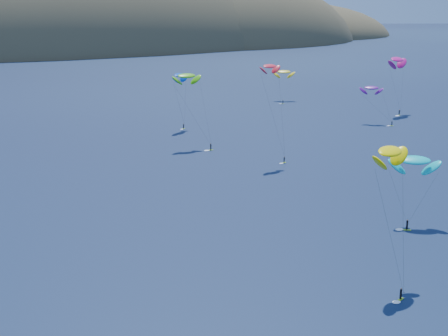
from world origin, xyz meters
TOP-DOWN VIEW (x-y plane):
  - island at (39.40, 562.36)m, footprint 730.00×300.00m
  - kitesurfer_2 at (-0.32, 39.44)m, footprint 9.50×12.67m
  - kitesurfer_3 at (4.25, 138.94)m, footprint 8.72×12.31m
  - kitesurfer_4 at (11.11, 163.33)m, footprint 8.83×8.17m
  - kitesurfer_5 at (21.01, 57.36)m, footprint 10.52×9.32m
  - kitesurfer_6 at (76.88, 144.04)m, footprint 8.50×13.55m
  - kitesurfer_8 at (97.37, 155.72)m, footprint 13.06×11.37m
  - kitesurfer_9 at (17.89, 112.21)m, footprint 7.31×7.65m
  - kitesurfer_11 at (73.65, 200.98)m, footprint 11.52×14.47m

SIDE VIEW (x-z plane):
  - island at x=39.40m, z-range -115.74..94.26m
  - kitesurfer_11 at x=73.65m, z-range 4.80..19.53m
  - kitesurfer_6 at x=76.88m, z-range 5.10..19.77m
  - kitesurfer_5 at x=21.01m, z-range 4.99..20.40m
  - kitesurfer_4 at x=11.11m, z-range 7.90..28.38m
  - kitesurfer_8 at x=97.37m, z-range 8.63..32.56m
  - kitesurfer_2 at x=-0.32m, z-range 9.16..32.40m
  - kitesurfer_3 at x=4.25m, z-range 9.28..32.79m
  - kitesurfer_9 at x=17.89m, z-range 11.97..39.85m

